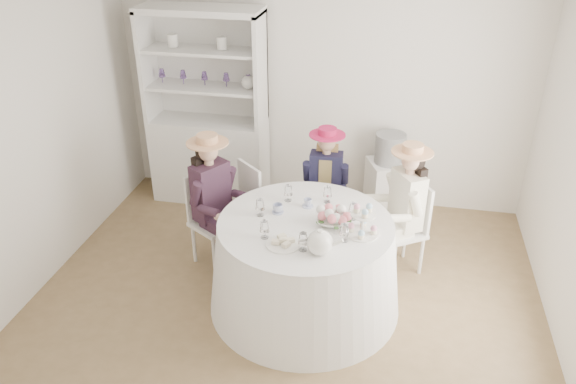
# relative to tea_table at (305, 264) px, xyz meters

# --- Properties ---
(ground) EXTENTS (4.50, 4.50, 0.00)m
(ground) POSITION_rel_tea_table_xyz_m (-0.17, 0.00, -0.42)
(ground) COLOR brown
(ground) RESTS_ON ground
(wall_back) EXTENTS (4.50, 0.00, 4.50)m
(wall_back) POSITION_rel_tea_table_xyz_m (-0.17, 2.00, 0.93)
(wall_back) COLOR white
(wall_back) RESTS_ON ground
(wall_front) EXTENTS (4.50, 0.00, 4.50)m
(wall_front) POSITION_rel_tea_table_xyz_m (-0.17, -2.00, 0.93)
(wall_front) COLOR white
(wall_front) RESTS_ON ground
(wall_left) EXTENTS (0.00, 4.50, 4.50)m
(wall_left) POSITION_rel_tea_table_xyz_m (-2.42, 0.00, 0.93)
(wall_left) COLOR white
(wall_left) RESTS_ON ground
(tea_table) EXTENTS (1.66, 1.66, 0.84)m
(tea_table) POSITION_rel_tea_table_xyz_m (0.00, 0.00, 0.00)
(tea_table) COLOR white
(tea_table) RESTS_ON ground
(hutch) EXTENTS (1.39, 0.72, 2.19)m
(hutch) POSITION_rel_tea_table_xyz_m (-1.41, 1.73, 0.36)
(hutch) COLOR silver
(hutch) RESTS_ON ground
(side_table) EXTENTS (0.52, 0.52, 0.63)m
(side_table) POSITION_rel_tea_table_xyz_m (0.62, 1.75, -0.10)
(side_table) COLOR silver
(side_table) RESTS_ON ground
(hatbox) EXTENTS (0.36, 0.36, 0.33)m
(hatbox) POSITION_rel_tea_table_xyz_m (0.62, 1.75, 0.37)
(hatbox) COLOR black
(hatbox) RESTS_ON side_table
(guest_left) EXTENTS (0.58, 0.53, 1.34)m
(guest_left) POSITION_rel_tea_table_xyz_m (-0.95, 0.45, 0.34)
(guest_left) COLOR silver
(guest_left) RESTS_ON ground
(guest_mid) EXTENTS (0.45, 0.47, 1.25)m
(guest_mid) POSITION_rel_tea_table_xyz_m (0.02, 1.06, 0.29)
(guest_mid) COLOR silver
(guest_mid) RESTS_ON ground
(guest_right) EXTENTS (0.56, 0.52, 1.31)m
(guest_right) POSITION_rel_tea_table_xyz_m (0.80, 0.69, 0.32)
(guest_right) COLOR silver
(guest_right) RESTS_ON ground
(spare_chair) EXTENTS (0.55, 0.55, 0.95)m
(spare_chair) POSITION_rel_tea_table_xyz_m (-0.60, 0.81, 0.09)
(spare_chair) COLOR silver
(spare_chair) RESTS_ON ground
(teacup_a) EXTENTS (0.11, 0.11, 0.07)m
(teacup_a) POSITION_rel_tea_table_xyz_m (-0.26, 0.11, 0.46)
(teacup_a) COLOR white
(teacup_a) RESTS_ON tea_table
(teacup_b) EXTENTS (0.08, 0.08, 0.07)m
(teacup_b) POSITION_rel_tea_table_xyz_m (-0.03, 0.26, 0.45)
(teacup_b) COLOR white
(teacup_b) RESTS_ON tea_table
(teacup_c) EXTENTS (0.10, 0.10, 0.06)m
(teacup_c) POSITION_rel_tea_table_xyz_m (0.25, 0.15, 0.45)
(teacup_c) COLOR white
(teacup_c) RESTS_ON tea_table
(flower_bowl) EXTENTS (0.22, 0.22, 0.05)m
(flower_bowl) POSITION_rel_tea_table_xyz_m (0.20, -0.00, 0.45)
(flower_bowl) COLOR white
(flower_bowl) RESTS_ON tea_table
(flower_arrangement) EXTENTS (0.21, 0.21, 0.08)m
(flower_arrangement) POSITION_rel_tea_table_xyz_m (0.23, 0.01, 0.52)
(flower_arrangement) COLOR pink
(flower_arrangement) RESTS_ON tea_table
(table_teapot) EXTENTS (0.28, 0.20, 0.21)m
(table_teapot) POSITION_rel_tea_table_xyz_m (0.18, -0.40, 0.51)
(table_teapot) COLOR white
(table_teapot) RESTS_ON tea_table
(sandwich_plate) EXTENTS (0.27, 0.27, 0.06)m
(sandwich_plate) POSITION_rel_tea_table_xyz_m (-0.11, -0.35, 0.44)
(sandwich_plate) COLOR white
(sandwich_plate) RESTS_ON tea_table
(cupcake_stand) EXTENTS (0.27, 0.27, 0.25)m
(cupcake_stand) POSITION_rel_tea_table_xyz_m (0.47, -0.08, 0.51)
(cupcake_stand) COLOR white
(cupcake_stand) RESTS_ON tea_table
(stemware_set) EXTENTS (0.85, 0.85, 0.15)m
(stemware_set) POSITION_rel_tea_table_xyz_m (-0.00, 0.00, 0.50)
(stemware_set) COLOR white
(stemware_set) RESTS_ON tea_table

